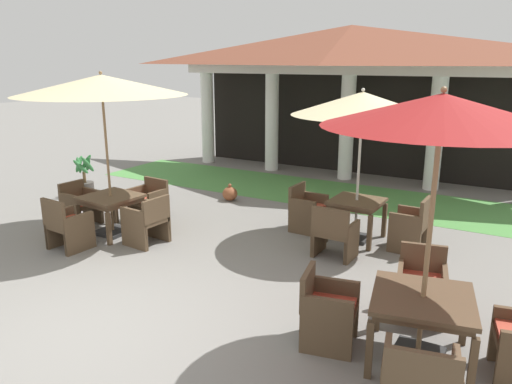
# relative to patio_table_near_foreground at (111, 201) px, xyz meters

# --- Properties ---
(ground_plane) EXTENTS (60.00, 60.00, 0.00)m
(ground_plane) POSITION_rel_patio_table_near_foreground_xyz_m (2.22, -2.47, -0.61)
(ground_plane) COLOR gray
(background_pavilion) EXTENTS (10.03, 2.93, 3.90)m
(background_pavilion) POSITION_rel_patio_table_near_foreground_xyz_m (2.22, 6.26, 2.43)
(background_pavilion) COLOR white
(background_pavilion) RESTS_ON ground
(lawn_strip) EXTENTS (11.83, 2.38, 0.01)m
(lawn_strip) POSITION_rel_patio_table_near_foreground_xyz_m (2.22, 4.51, -0.61)
(lawn_strip) COLOR #519347
(lawn_strip) RESTS_ON ground
(patio_table_near_foreground) EXTENTS (0.99, 0.99, 0.71)m
(patio_table_near_foreground) POSITION_rel_patio_table_near_foreground_xyz_m (0.00, 0.00, 0.00)
(patio_table_near_foreground) COLOR brown
(patio_table_near_foreground) RESTS_ON ground
(patio_umbrella_near_foreground) EXTENTS (2.90, 2.90, 2.89)m
(patio_umbrella_near_foreground) POSITION_rel_patio_table_near_foreground_xyz_m (-0.00, 0.00, 2.03)
(patio_umbrella_near_foreground) COLOR #2D2D2D
(patio_umbrella_near_foreground) RESTS_ON ground
(patio_chair_near_foreground_west) EXTENTS (0.62, 0.61, 0.81)m
(patio_chair_near_foreground_west) POSITION_rel_patio_table_near_foreground_xyz_m (-0.91, 0.08, -0.22)
(patio_chair_near_foreground_west) COLOR brown
(patio_chair_near_foreground_west) RESTS_ON ground
(patio_chair_near_foreground_east) EXTENTS (0.63, 0.65, 0.85)m
(patio_chair_near_foreground_east) POSITION_rel_patio_table_near_foreground_xyz_m (0.91, -0.08, -0.20)
(patio_chair_near_foreground_east) COLOR brown
(patio_chair_near_foreground_east) RESTS_ON ground
(patio_chair_near_foreground_north) EXTENTS (0.67, 0.58, 0.81)m
(patio_chair_near_foreground_north) POSITION_rel_patio_table_near_foreground_xyz_m (0.08, 0.91, -0.22)
(patio_chair_near_foreground_north) COLOR brown
(patio_chair_near_foreground_north) RESTS_ON ground
(patio_chair_near_foreground_south) EXTENTS (0.64, 0.62, 0.90)m
(patio_chair_near_foreground_south) POSITION_rel_patio_table_near_foreground_xyz_m (-0.08, -0.92, -0.20)
(patio_chair_near_foreground_south) COLOR brown
(patio_chair_near_foreground_south) RESTS_ON ground
(patio_table_mid_left) EXTENTS (1.18, 1.18, 0.74)m
(patio_table_mid_left) POSITION_rel_patio_table_near_foreground_xyz_m (5.68, -1.24, 0.03)
(patio_table_mid_left) COLOR brown
(patio_table_mid_left) RESTS_ON ground
(patio_umbrella_mid_left) EXTENTS (2.23, 2.23, 2.84)m
(patio_umbrella_mid_left) POSITION_rel_patio_table_near_foreground_xyz_m (5.68, -1.24, 1.97)
(patio_umbrella_mid_left) COLOR #2D2D2D
(patio_umbrella_mid_left) RESTS_ON ground
(patio_chair_mid_left_south) EXTENTS (0.73, 0.68, 0.84)m
(patio_chair_mid_left_south) POSITION_rel_patio_table_near_foreground_xyz_m (5.87, -2.20, -0.20)
(patio_chair_mid_left_south) COLOR brown
(patio_chair_mid_left_south) RESTS_ON ground
(patio_chair_mid_left_north) EXTENTS (0.67, 0.69, 0.86)m
(patio_chair_mid_left_north) POSITION_rel_patio_table_near_foreground_xyz_m (5.49, -0.28, -0.21)
(patio_chair_mid_left_north) COLOR brown
(patio_chair_mid_left_north) RESTS_ON ground
(patio_chair_mid_left_west) EXTENTS (0.67, 0.65, 0.86)m
(patio_chair_mid_left_west) POSITION_rel_patio_table_near_foreground_xyz_m (4.73, -1.43, -0.20)
(patio_chair_mid_left_west) COLOR brown
(patio_chair_mid_left_west) RESTS_ON ground
(patio_table_mid_right) EXTENTS (0.88, 0.88, 0.72)m
(patio_table_mid_right) POSITION_rel_patio_table_near_foreground_xyz_m (3.94, 1.90, 0.01)
(patio_table_mid_right) COLOR brown
(patio_table_mid_right) RESTS_ON ground
(patio_umbrella_mid_right) EXTENTS (2.36, 2.36, 2.62)m
(patio_umbrella_mid_right) POSITION_rel_patio_table_near_foreground_xyz_m (3.94, 1.90, 1.74)
(patio_umbrella_mid_right) COLOR #2D2D2D
(patio_umbrella_mid_right) RESTS_ON ground
(patio_chair_mid_right_west) EXTENTS (0.56, 0.62, 0.84)m
(patio_chair_mid_right_west) POSITION_rel_patio_table_near_foreground_xyz_m (2.99, 1.93, -0.22)
(patio_chair_mid_right_west) COLOR brown
(patio_chair_mid_right_west) RESTS_ON ground
(patio_chair_mid_right_south) EXTENTS (0.65, 0.53, 0.86)m
(patio_chair_mid_right_south) POSITION_rel_patio_table_near_foreground_xyz_m (3.90, 0.94, -0.21)
(patio_chair_mid_right_south) COLOR brown
(patio_chair_mid_right_south) RESTS_ON ground
(patio_chair_mid_right_east) EXTENTS (0.56, 0.58, 0.92)m
(patio_chair_mid_right_east) POSITION_rel_patio_table_near_foreground_xyz_m (4.89, 1.86, -0.19)
(patio_chair_mid_right_east) COLOR brown
(patio_chair_mid_right_east) RESTS_ON ground
(potted_palm_left_edge) EXTENTS (0.49, 0.50, 0.97)m
(potted_palm_left_edge) POSITION_rel_patio_table_near_foreground_xyz_m (-2.50, 1.59, -0.25)
(potted_palm_left_edge) COLOR #47423D
(potted_palm_left_edge) RESTS_ON ground
(terracotta_urn) EXTENTS (0.34, 0.34, 0.39)m
(terracotta_urn) POSITION_rel_patio_table_near_foreground_xyz_m (0.69, 2.87, -0.45)
(terracotta_urn) COLOR brown
(terracotta_urn) RESTS_ON ground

